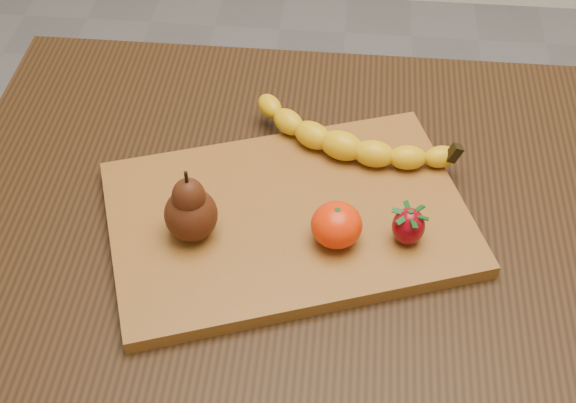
# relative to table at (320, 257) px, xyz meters

# --- Properties ---
(table) EXTENTS (1.00, 0.70, 0.76)m
(table) POSITION_rel_table_xyz_m (0.00, 0.00, 0.00)
(table) COLOR black
(table) RESTS_ON ground
(cutting_board) EXTENTS (0.52, 0.43, 0.02)m
(cutting_board) POSITION_rel_table_xyz_m (-0.04, -0.03, 0.11)
(cutting_board) COLOR brown
(cutting_board) RESTS_ON table
(banana) EXTENTS (0.26, 0.15, 0.04)m
(banana) POSITION_rel_table_xyz_m (0.02, 0.08, 0.14)
(banana) COLOR #EBB70B
(banana) RESTS_ON cutting_board
(pear) EXTENTS (0.07, 0.07, 0.10)m
(pear) POSITION_rel_table_xyz_m (-0.16, -0.07, 0.17)
(pear) COLOR #411A0A
(pear) RESTS_ON cutting_board
(mandarin) EXTENTS (0.07, 0.07, 0.05)m
(mandarin) POSITION_rel_table_xyz_m (0.02, -0.07, 0.14)
(mandarin) COLOR #EB2C02
(mandarin) RESTS_ON cutting_board
(strawberry) EXTENTS (0.05, 0.05, 0.05)m
(strawberry) POSITION_rel_table_xyz_m (0.11, -0.06, 0.14)
(strawberry) COLOR maroon
(strawberry) RESTS_ON cutting_board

